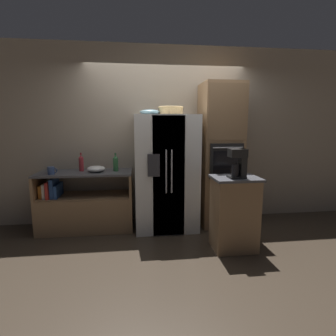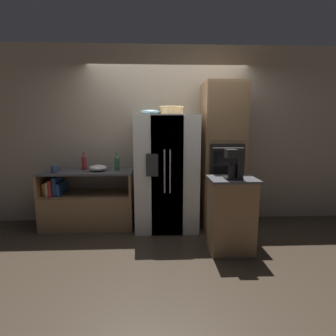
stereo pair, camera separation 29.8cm
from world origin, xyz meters
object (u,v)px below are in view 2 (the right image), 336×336
at_px(wall_oven, 222,156).
at_px(fruit_bowl, 151,112).
at_px(mug, 54,169).
at_px(wicker_basket, 171,110).
at_px(bottle_tall, 117,163).
at_px(refrigerator, 166,173).
at_px(coffee_maker, 236,163).
at_px(mixing_bowl, 98,168).
at_px(bottle_short, 84,162).

xyz_separation_m(wall_oven, fruit_bowl, (-1.09, -0.03, 0.66)).
xyz_separation_m(fruit_bowl, mug, (-1.41, -0.09, -0.82)).
relative_size(wicker_basket, bottle_tall, 1.36).
relative_size(refrigerator, fruit_bowl, 5.70).
distance_m(refrigerator, coffee_maker, 1.21).
height_order(bottle_tall, mixing_bowl, bottle_tall).
distance_m(bottle_short, coffee_maker, 2.30).
bearing_deg(fruit_bowl, bottle_tall, 173.80).
bearing_deg(coffee_maker, mug, 161.30).
height_order(bottle_tall, coffee_maker, coffee_maker).
bearing_deg(wall_oven, bottle_tall, 179.22).
distance_m(wicker_basket, bottle_short, 1.56).
distance_m(wicker_basket, mug, 1.91).
bearing_deg(fruit_bowl, mixing_bowl, 178.36).
distance_m(refrigerator, wicker_basket, 0.93).
relative_size(fruit_bowl, mixing_bowl, 1.14).
relative_size(refrigerator, wicker_basket, 4.62).
distance_m(refrigerator, bottle_short, 1.28).
xyz_separation_m(wall_oven, mixing_bowl, (-1.89, -0.01, -0.17)).
bearing_deg(mixing_bowl, coffee_maker, -27.25).
bearing_deg(mug, bottle_tall, 9.72).
bearing_deg(wicker_basket, mug, -176.92).
relative_size(wicker_basket, coffee_maker, 1.05).
height_order(refrigerator, fruit_bowl, fruit_bowl).
xyz_separation_m(wall_oven, coffee_maker, (-0.07, -0.95, 0.03)).
distance_m(wicker_basket, fruit_bowl, 0.31).
bearing_deg(wall_oven, wicker_basket, -177.25).
bearing_deg(wall_oven, mug, -177.02).
height_order(refrigerator, coffee_maker, refrigerator).
height_order(wicker_basket, mixing_bowl, wicker_basket).
bearing_deg(bottle_tall, wicker_basket, -4.10).
bearing_deg(fruit_bowl, wall_oven, 1.83).
bearing_deg(mug, mixing_bowl, 11.10).
height_order(fruit_bowl, mug, fruit_bowl).
bearing_deg(bottle_short, coffee_maker, -26.95).
height_order(wicker_basket, coffee_maker, wicker_basket).
bearing_deg(fruit_bowl, wicker_basket, -0.49).
bearing_deg(mug, refrigerator, 2.33).
bearing_deg(wicker_basket, bottle_tall, 175.90).
distance_m(bottle_tall, mug, 0.90).
bearing_deg(coffee_maker, wall_oven, 85.67).
bearing_deg(fruit_bowl, coffee_maker, -42.04).
height_order(wall_oven, fruit_bowl, wall_oven).
height_order(mixing_bowl, coffee_maker, coffee_maker).
bearing_deg(wicker_basket, refrigerator, -161.69).
xyz_separation_m(wicker_basket, mug, (-1.71, -0.09, -0.85)).
distance_m(wicker_basket, coffee_maker, 1.32).
relative_size(wall_oven, mug, 16.38).
relative_size(fruit_bowl, coffee_maker, 0.85).
relative_size(fruit_bowl, bottle_tall, 1.10).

